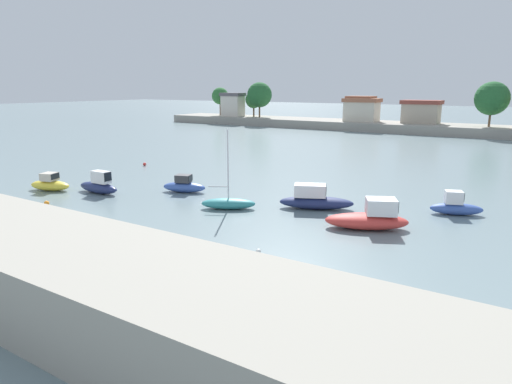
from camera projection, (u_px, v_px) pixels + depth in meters
The scene contains 12 objects.
ground_plane at pixel (53, 225), 27.57m from camera, with size 400.00×400.00×0.00m, color slate.
moored_boat_0 at pixel (50, 184), 36.63m from camera, with size 3.72×2.38×1.45m.
moored_boat_1 at pixel (99, 185), 35.66m from camera, with size 4.09×1.20×1.81m.
moored_boat_2 at pixel (184, 186), 36.03m from camera, with size 3.72×2.38×1.41m.
moored_boat_3 at pixel (228, 203), 31.12m from camera, with size 3.86×2.95×5.47m.
moored_boat_4 at pixel (315, 200), 31.12m from camera, with size 5.28×3.56×1.71m.
moored_boat_5 at pixel (369, 218), 26.72m from camera, with size 5.21×3.85×1.85m.
moored_boat_6 at pixel (456, 206), 29.70m from camera, with size 3.50×2.27×1.58m.
mooring_buoy_0 at pixel (47, 203), 31.97m from camera, with size 0.36×0.36×0.36m, color orange.
mooring_buoy_1 at pixel (258, 251), 22.79m from camera, with size 0.27×0.27×0.27m, color white.
mooring_buoy_2 at pixel (145, 164), 48.06m from camera, with size 0.35×0.35×0.35m, color red.
distant_shoreline at pixel (386, 118), 85.48m from camera, with size 100.42×10.15×9.15m.
Camera 1 is at (24.66, -15.58, 8.24)m, focal length 31.75 mm.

